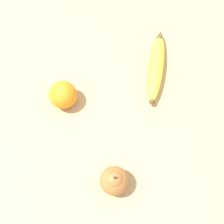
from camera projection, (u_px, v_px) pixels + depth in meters
name	position (u px, v px, depth m)	size (l,w,h in m)	color
ground_plane	(125.00, 99.00, 0.87)	(3.00, 3.00, 0.00)	tan
banana	(156.00, 67.00, 0.89)	(0.13, 0.22, 0.04)	yellow
orange	(63.00, 95.00, 0.83)	(0.08, 0.08, 0.08)	orange
pear	(114.00, 180.00, 0.75)	(0.07, 0.07, 0.09)	#A36633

